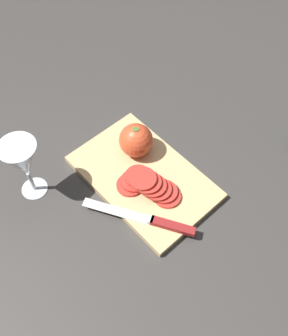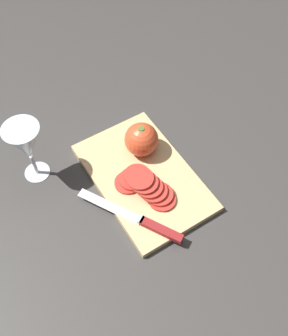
# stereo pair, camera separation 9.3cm
# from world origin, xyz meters

# --- Properties ---
(ground_plane) EXTENTS (3.00, 3.00, 0.00)m
(ground_plane) POSITION_xyz_m (0.00, 0.00, 0.00)
(ground_plane) COLOR #383533
(cutting_board) EXTENTS (0.35, 0.22, 0.02)m
(cutting_board) POSITION_xyz_m (0.02, 0.00, 0.01)
(cutting_board) COLOR tan
(cutting_board) RESTS_ON ground_plane
(wine_glass) EXTENTS (0.08, 0.08, 0.17)m
(wine_glass) POSITION_xyz_m (-0.14, -0.21, 0.11)
(wine_glass) COLOR silver
(wine_glass) RESTS_ON ground_plane
(whole_tomato) EXTENTS (0.08, 0.08, 0.09)m
(whole_tomato) POSITION_xyz_m (-0.05, 0.04, 0.06)
(whole_tomato) COLOR #DB4C28
(whole_tomato) RESTS_ON cutting_board
(knife) EXTENTS (0.24, 0.15, 0.01)m
(knife) POSITION_xyz_m (0.14, -0.06, 0.02)
(knife) COLOR silver
(knife) RESTS_ON cutting_board
(tomato_slice_stack_near) EXTENTS (0.12, 0.09, 0.04)m
(tomato_slice_stack_near) POSITION_xyz_m (0.07, -0.01, 0.04)
(tomato_slice_stack_near) COLOR red
(tomato_slice_stack_near) RESTS_ON cutting_board
(tomato_slice_stack_far) EXTENTS (0.07, 0.09, 0.02)m
(tomato_slice_stack_far) POSITION_xyz_m (0.02, -0.03, 0.03)
(tomato_slice_stack_far) COLOR red
(tomato_slice_stack_far) RESTS_ON cutting_board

